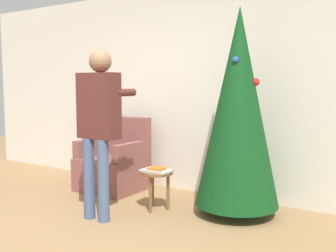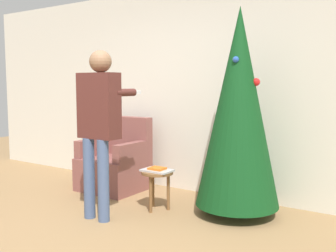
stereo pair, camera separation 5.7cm
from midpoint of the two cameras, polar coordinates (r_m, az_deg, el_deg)
ground_plane at (r=3.74m, az=-15.27°, el=-16.49°), size 14.00×14.00×0.00m
wall_back at (r=5.20m, az=3.00°, el=5.27°), size 8.00×0.06×2.70m
christmas_tree at (r=4.26m, az=9.78°, el=2.66°), size 0.90×0.90×2.24m
armchair at (r=5.41m, az=-8.12°, el=-5.56°), size 0.80×0.72×0.97m
person_standing at (r=4.14m, az=-10.40°, el=1.19°), size 0.46×0.57×1.77m
side_stool at (r=4.47m, az=-1.99°, el=-7.59°), size 0.36×0.36×0.45m
laptop at (r=4.45m, az=-2.00°, el=-6.46°), size 0.34×0.22×0.02m
book at (r=4.45m, az=-2.00°, el=-6.18°), size 0.18×0.14×0.02m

